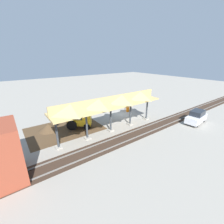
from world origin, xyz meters
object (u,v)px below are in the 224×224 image
object	(u,v)px
stop_sign	(131,103)
distant_parked_car	(196,117)
traffic_barrel	(128,109)
backhoe	(78,120)
concrete_pipe	(128,106)

from	to	relation	value
stop_sign	distant_parked_car	bearing A→B (deg)	112.69
distant_parked_car	traffic_barrel	size ratio (longest dim) A/B	4.86
backhoe	concrete_pipe	size ratio (longest dim) A/B	5.16
distant_parked_car	traffic_barrel	xyz separation A→B (m)	(5.02, -10.02, -0.53)
backhoe	traffic_barrel	bearing A→B (deg)	-174.05
backhoe	distant_parked_car	size ratio (longest dim) A/B	1.13
traffic_barrel	distant_parked_car	bearing A→B (deg)	116.60
backhoe	distant_parked_car	world-z (taller)	backhoe
stop_sign	backhoe	xyz separation A→B (m)	(11.04, 1.04, -0.26)
stop_sign	concrete_pipe	world-z (taller)	stop_sign
concrete_pipe	distant_parked_car	size ratio (longest dim) A/B	0.22
backhoe	traffic_barrel	distance (m)	10.29
concrete_pipe	traffic_barrel	xyz separation A→B (m)	(1.24, 1.33, -0.02)
stop_sign	traffic_barrel	xyz separation A→B (m)	(0.84, -0.02, -1.07)
stop_sign	concrete_pipe	size ratio (longest dim) A/B	2.21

